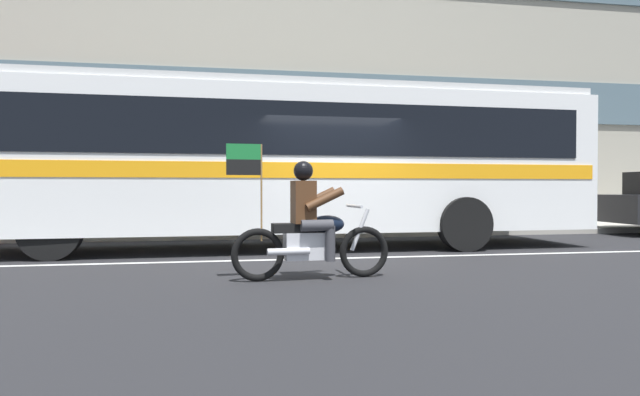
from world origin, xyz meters
TOP-DOWN VIEW (x-y plane):
  - ground_plane at (0.00, 0.00)m, footprint 60.00×60.00m
  - sidewalk_curb at (0.00, 5.10)m, footprint 28.00×3.80m
  - lane_center_stripe at (0.00, -0.60)m, footprint 26.60×0.14m
  - office_building_facade at (0.00, 7.39)m, footprint 28.00×0.89m
  - transit_bus at (-0.93, 1.19)m, footprint 12.70×2.88m
  - motorcycle_with_rider at (-0.89, -2.65)m, footprint 2.19×0.64m
  - fire_hydrant at (0.78, 4.34)m, footprint 0.22×0.30m

SIDE VIEW (x-z plane):
  - ground_plane at x=0.00m, z-range 0.00..0.00m
  - lane_center_stripe at x=0.00m, z-range 0.00..0.01m
  - sidewalk_curb at x=0.00m, z-range 0.00..0.15m
  - fire_hydrant at x=0.78m, z-range 0.14..0.89m
  - motorcycle_with_rider at x=-0.89m, z-range -0.22..1.55m
  - transit_bus at x=-0.93m, z-range 0.27..3.49m
  - office_building_facade at x=0.00m, z-range 0.01..11.69m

